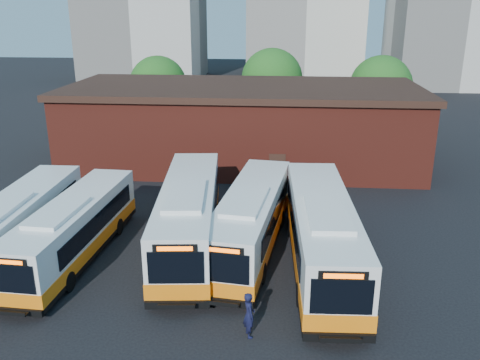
# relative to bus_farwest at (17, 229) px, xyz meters

# --- Properties ---
(ground) EXTENTS (220.00, 220.00, 0.00)m
(ground) POSITION_rel_bus_farwest_xyz_m (10.23, -1.72, -1.52)
(ground) COLOR black
(bus_farwest) EXTENTS (2.79, 12.33, 3.34)m
(bus_farwest) POSITION_rel_bus_farwest_xyz_m (0.00, 0.00, 0.00)
(bus_farwest) COLOR white
(bus_farwest) RESTS_ON ground
(bus_west) EXTENTS (3.06, 11.93, 3.22)m
(bus_west) POSITION_rel_bus_farwest_xyz_m (3.03, 0.00, -0.05)
(bus_west) COLOR white
(bus_west) RESTS_ON ground
(bus_midwest) EXTENTS (4.09, 13.67, 3.67)m
(bus_midwest) POSITION_rel_bus_farwest_xyz_m (8.69, 1.78, 0.15)
(bus_midwest) COLOR white
(bus_midwest) RESTS_ON ground
(bus_mideast) EXTENTS (4.09, 12.79, 3.44)m
(bus_mideast) POSITION_rel_bus_farwest_xyz_m (12.02, 1.76, 0.04)
(bus_mideast) COLOR white
(bus_mideast) RESTS_ON ground
(bus_east) EXTENTS (3.39, 13.64, 3.68)m
(bus_east) POSITION_rel_bus_farwest_xyz_m (15.64, 0.15, 0.16)
(bus_east) COLOR white
(bus_east) RESTS_ON ground
(transit_worker) EXTENTS (0.67, 0.81, 1.91)m
(transit_worker) POSITION_rel_bus_farwest_xyz_m (12.46, -5.87, -0.56)
(transit_worker) COLOR black
(transit_worker) RESTS_ON ground
(depot_building) EXTENTS (28.60, 12.60, 6.40)m
(depot_building) POSITION_rel_bus_farwest_xyz_m (10.23, 18.28, 1.74)
(depot_building) COLOR maroon
(depot_building) RESTS_ON ground
(tree_west) EXTENTS (6.00, 6.00, 7.65)m
(tree_west) POSITION_rel_bus_farwest_xyz_m (0.23, 30.28, 3.13)
(tree_west) COLOR #382314
(tree_west) RESTS_ON ground
(tree_mid) EXTENTS (6.56, 6.56, 8.36)m
(tree_mid) POSITION_rel_bus_farwest_xyz_m (12.23, 32.28, 3.56)
(tree_mid) COLOR #382314
(tree_mid) RESTS_ON ground
(tree_east) EXTENTS (6.24, 6.24, 7.96)m
(tree_east) POSITION_rel_bus_farwest_xyz_m (23.23, 29.28, 3.31)
(tree_east) COLOR #382314
(tree_east) RESTS_ON ground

